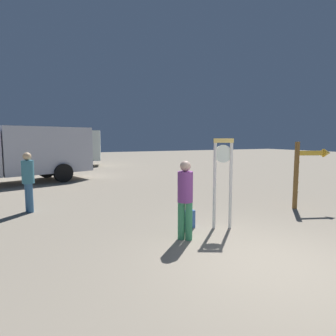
% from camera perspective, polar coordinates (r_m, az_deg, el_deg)
% --- Properties ---
extents(ground_plane, '(80.00, 80.00, 0.00)m').
position_cam_1_polar(ground_plane, '(5.28, 21.06, -17.90)').
color(ground_plane, gray).
extents(standing_clock, '(0.44, 0.28, 2.11)m').
position_cam_1_polar(standing_clock, '(6.62, 11.07, -1.09)').
color(standing_clock, silver).
rests_on(standing_clock, ground_plane).
extents(arrow_sign, '(1.09, 0.54, 2.01)m').
position_cam_1_polar(arrow_sign, '(9.37, 26.73, 0.70)').
color(arrow_sign, brown).
rests_on(arrow_sign, ground_plane).
extents(person_near_clock, '(0.32, 0.32, 1.66)m').
position_cam_1_polar(person_near_clock, '(5.82, 3.51, -5.70)').
color(person_near_clock, '#3B945F').
rests_on(person_near_clock, ground_plane).
extents(backpack, '(0.27, 0.22, 0.42)m').
position_cam_1_polar(backpack, '(6.78, 4.16, -10.29)').
color(backpack, '#3F66A8').
rests_on(backpack, ground_plane).
extents(person_distant, '(0.33, 0.33, 1.72)m').
position_cam_1_polar(person_distant, '(8.93, -26.54, -2.00)').
color(person_distant, teal).
rests_on(person_distant, ground_plane).
extents(box_truck_near, '(6.73, 4.12, 2.66)m').
position_cam_1_polar(box_truck_near, '(14.98, -27.15, 2.99)').
color(box_truck_near, silver).
rests_on(box_truck_near, ground_plane).
extents(box_truck_far, '(6.40, 3.65, 2.71)m').
position_cam_1_polar(box_truck_far, '(22.74, -20.60, 4.11)').
color(box_truck_far, white).
rests_on(box_truck_far, ground_plane).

